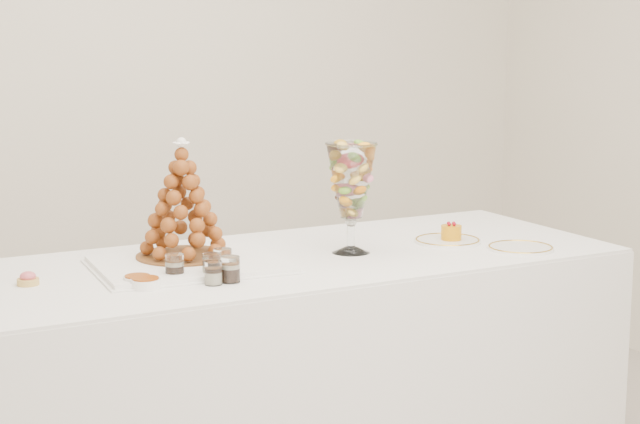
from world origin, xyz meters
TOP-DOWN VIEW (x-y plane):
  - buffet_table at (0.05, 0.29)m, footprint 2.17×0.88m
  - lace_tray at (-0.30, 0.30)m, footprint 0.61×0.48m
  - macaron_vase at (0.25, 0.26)m, footprint 0.17×0.17m
  - cake_plate at (0.64, 0.24)m, footprint 0.23×0.23m
  - spare_plate at (0.79, 0.03)m, footprint 0.22×0.22m
  - pink_tart at (-0.81, 0.32)m, footprint 0.06×0.06m
  - verrine_a at (-0.40, 0.18)m, footprint 0.07×0.07m
  - verrine_b at (-0.30, 0.14)m, footprint 0.06×0.06m
  - verrine_c at (-0.24, 0.19)m, footprint 0.07×0.07m
  - verrine_d at (-0.32, 0.06)m, footprint 0.06×0.06m
  - verrine_e at (-0.27, 0.07)m, footprint 0.06×0.06m
  - ramekin_back at (-0.52, 0.16)m, footprint 0.08×0.08m
  - ramekin_front at (-0.52, 0.12)m, footprint 0.09×0.09m
  - croquembouche at (-0.29, 0.38)m, footprint 0.31×0.31m
  - mousse_cake at (0.65, 0.23)m, footprint 0.07×0.07m

SIDE VIEW (x-z plane):
  - buffet_table at x=0.05m, z-range 0.00..0.82m
  - spare_plate at x=0.79m, z-range 0.82..0.83m
  - cake_plate at x=0.64m, z-range 0.82..0.84m
  - lace_tray at x=-0.30m, z-range 0.82..0.84m
  - ramekin_back at x=-0.52m, z-range 0.82..0.85m
  - ramekin_front at x=-0.52m, z-range 0.82..0.85m
  - pink_tart at x=-0.81m, z-range 0.82..0.86m
  - verrine_d at x=-0.32m, z-range 0.82..0.90m
  - mousse_cake at x=0.65m, z-range 0.83..0.89m
  - verrine_c at x=-0.24m, z-range 0.82..0.90m
  - verrine_b at x=-0.30m, z-range 0.82..0.90m
  - verrine_a at x=-0.40m, z-range 0.82..0.90m
  - verrine_e at x=-0.27m, z-range 0.82..0.90m
  - croquembouche at x=-0.29m, z-range 0.84..1.22m
  - macaron_vase at x=0.25m, z-range 0.88..1.25m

